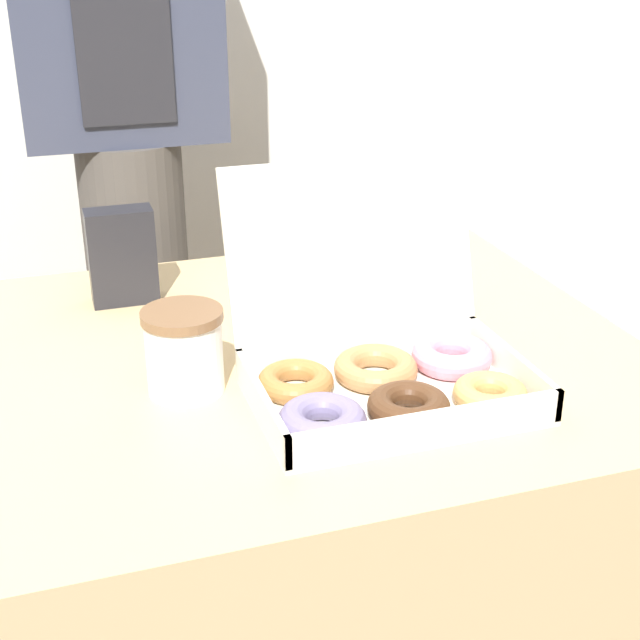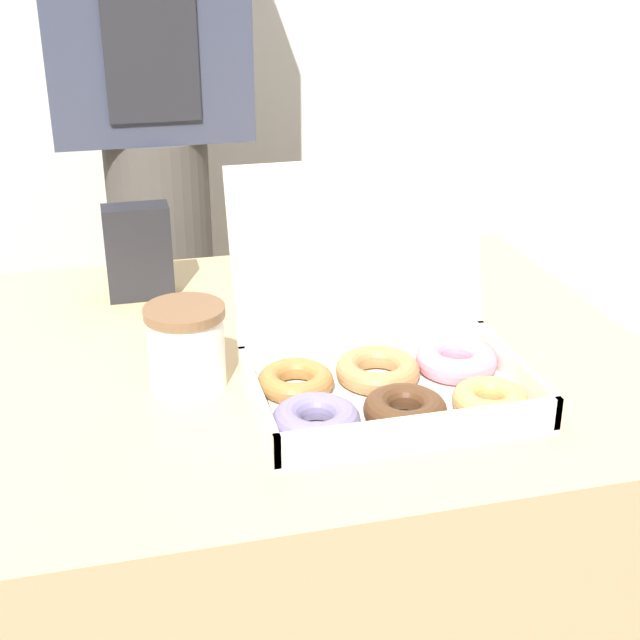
{
  "view_description": "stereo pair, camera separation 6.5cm",
  "coord_description": "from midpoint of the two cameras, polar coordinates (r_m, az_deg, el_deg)",
  "views": [
    {
      "loc": [
        -0.27,
        -1.05,
        1.26
      ],
      "look_at": [
        0.03,
        -0.14,
        0.84
      ],
      "focal_mm": 50.0,
      "sensor_mm": 36.0,
      "label": 1
    },
    {
      "loc": [
        -0.2,
        -1.07,
        1.26
      ],
      "look_at": [
        0.03,
        -0.14,
        0.84
      ],
      "focal_mm": 50.0,
      "sensor_mm": 36.0,
      "label": 2
    }
  ],
  "objects": [
    {
      "name": "person_customer",
      "position": [
        1.71,
        -9.55,
        12.6
      ],
      "size": [
        0.36,
        0.2,
        1.68
      ],
      "color": "#4C4742",
      "rests_on": "ground_plane"
    },
    {
      "name": "coffee_cup",
      "position": [
        1.1,
        -6.86,
        -1.74
      ],
      "size": [
        0.1,
        0.1,
        0.11
      ],
      "color": "white",
      "rests_on": "table"
    },
    {
      "name": "napkin_holder",
      "position": [
        1.38,
        -10.22,
        4.29
      ],
      "size": [
        0.1,
        0.05,
        0.15
      ],
      "color": "#232328",
      "rests_on": "table"
    },
    {
      "name": "table",
      "position": [
        1.41,
        -1.42,
        -15.62
      ],
      "size": [
        1.01,
        0.79,
        0.74
      ],
      "color": "tan",
      "rests_on": "ground_plane"
    },
    {
      "name": "donut_box",
      "position": [
        1.08,
        5.97,
        -3.1
      ],
      "size": [
        0.34,
        0.3,
        0.26
      ],
      "color": "white",
      "rests_on": "table"
    }
  ]
}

